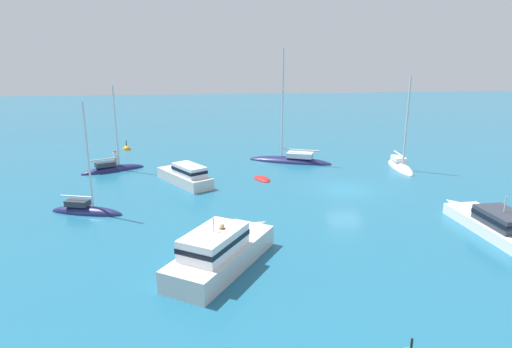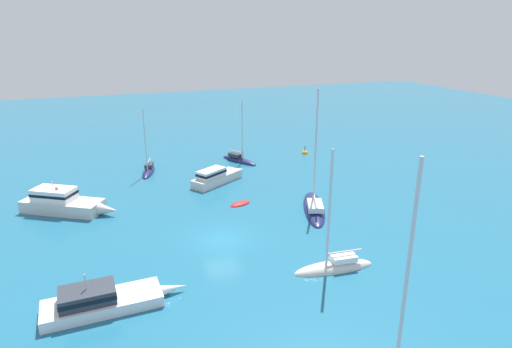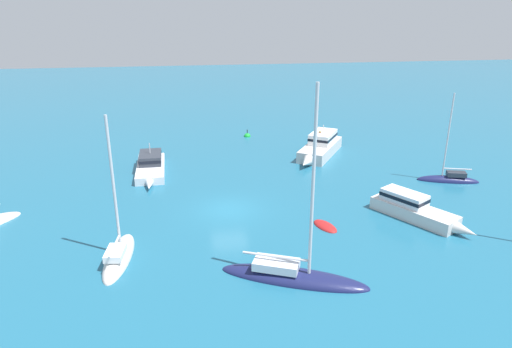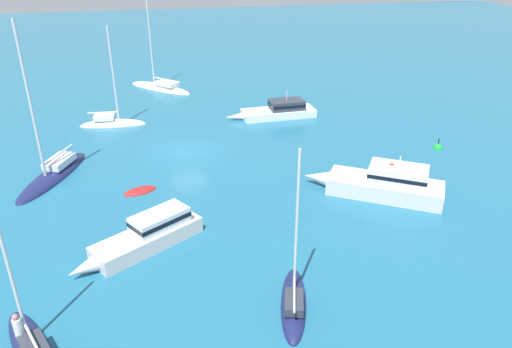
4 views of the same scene
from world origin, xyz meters
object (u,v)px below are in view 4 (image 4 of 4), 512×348
motor_cruiser (384,183)px  yacht_1 (54,174)px  yacht (294,303)px  yacht_2 (161,88)px  powerboat (279,110)px  ketch (112,124)px  dinghy (140,192)px  channel_buoy (438,148)px  launch (147,235)px

motor_cruiser → yacht_1: yacht_1 is taller
yacht → yacht_2: bearing=23.3°
yacht → yacht_2: yacht_2 is taller
motor_cruiser → powerboat: (15.54, 2.38, -0.25)m
yacht_2 → powerboat: size_ratio=1.44×
motor_cruiser → yacht_1: bearing=13.1°
yacht → yacht_2: (35.10, 4.03, 0.01)m
yacht_1 → yacht: bearing=60.5°
ketch → yacht_2: bearing=71.7°
dinghy → powerboat: 16.95m
yacht_1 → powerboat: 19.62m
yacht → yacht_1: (15.57, 11.93, 0.05)m
powerboat → dinghy: bearing=42.2°
yacht → channel_buoy: size_ratio=6.79×
yacht → ketch: bearing=35.7°
yacht → motor_cruiser: bearing=-27.5°
ketch → dinghy: ketch is taller
dinghy → yacht_1: bearing=127.8°
yacht → powerboat: bearing=3.1°
motor_cruiser → launch: bearing=42.4°
ketch → yacht_1: (-9.23, 3.42, 0.01)m
yacht → ketch: size_ratio=0.88×
yacht_1 → powerboat: yacht_1 is taller
yacht → powerboat: yacht is taller
dinghy → powerboat: powerboat is taller
channel_buoy → powerboat: bearing=45.6°
yacht_2 → launch: bearing=132.0°
motor_cruiser → launch: (-2.43, 14.21, -0.16)m
yacht_1 → yacht_2: bearing=-179.0°
channel_buoy → motor_cruiser: bearing=128.9°
motor_cruiser → dinghy: motor_cruiser is taller
dinghy → launch: bearing=-107.3°
powerboat → channel_buoy: powerboat is taller
yacht_2 → motor_cruiser: bearing=160.5°
powerboat → launch: bearing=54.8°
dinghy → powerboat: (11.77, -12.19, 0.59)m
dinghy → yacht_2: (22.94, -2.35, 0.13)m
yacht → powerboat: 24.63m
yacht → channel_buoy: (14.36, -15.60, -0.12)m
ketch → powerboat: (-0.88, -14.32, 0.43)m
yacht_1 → powerboat: bearing=138.3°
ketch → yacht: bearing=-65.8°
launch → powerboat: size_ratio=0.85×
ketch → powerboat: bearing=1.8°
dinghy → channel_buoy: size_ratio=2.07×
ketch → powerboat: ketch is taller
yacht → dinghy: (12.16, 6.37, -0.12)m
ketch → channel_buoy: size_ratio=7.76×
yacht → launch: size_ratio=1.12×
ketch → yacht_2: size_ratio=0.76×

